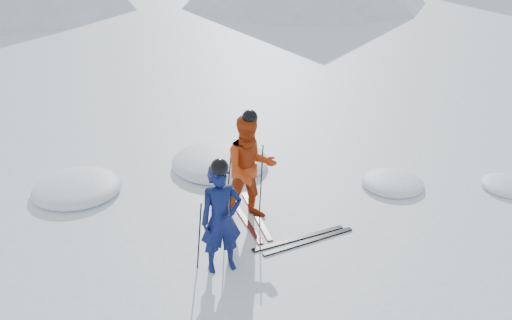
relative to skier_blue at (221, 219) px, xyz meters
name	(u,v)px	position (x,y,z in m)	size (l,w,h in m)	color
ground	(332,210)	(2.50, 0.64, -0.87)	(160.00, 160.00, 0.00)	white
skier_blue	(221,219)	(0.00, 0.00, 0.00)	(0.63, 0.42, 1.74)	#0C154A
skier_red	(250,169)	(1.05, 1.10, 0.10)	(0.94, 0.73, 1.93)	#B4360E
pole_blue_left	(199,236)	(-0.30, 0.15, -0.29)	(0.02, 0.02, 1.16)	black
pole_blue_right	(230,224)	(0.25, 0.25, -0.29)	(0.02, 0.02, 1.16)	black
pole_red_left	(228,184)	(0.75, 1.35, -0.23)	(0.02, 0.02, 1.29)	black
pole_red_right	(261,179)	(1.35, 1.25, -0.23)	(0.02, 0.02, 1.29)	black
ski_worn_left	(244,219)	(0.93, 1.10, -0.85)	(0.09, 1.70, 0.03)	black
ski_worn_right	(256,215)	(1.17, 1.10, -0.85)	(0.09, 1.70, 0.03)	black
ski_loose_a	(299,238)	(1.45, 0.12, -0.85)	(0.09, 1.70, 0.03)	black
ski_loose_b	(309,241)	(1.55, -0.03, -0.85)	(0.09, 1.70, 0.03)	black
snow_lumps	(218,176)	(1.21, 2.86, -0.87)	(8.94, 5.21, 0.46)	white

